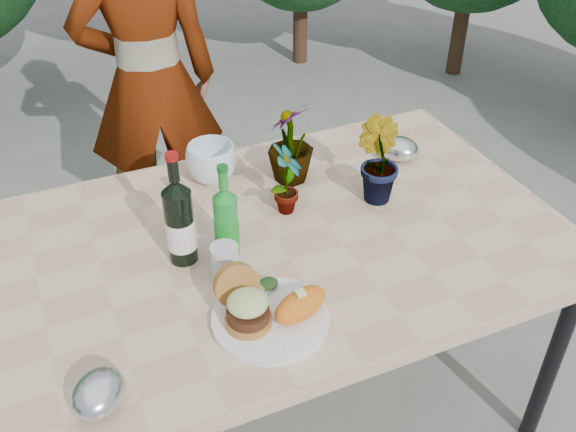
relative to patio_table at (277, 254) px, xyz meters
name	(u,v)px	position (x,y,z in m)	size (l,w,h in m)	color
ground	(279,408)	(0.00, 0.00, -0.69)	(80.00, 80.00, 0.00)	slate
patio_table	(277,254)	(0.00, 0.00, 0.00)	(1.60, 1.00, 0.75)	#D1B18B
dinner_plate	(270,319)	(-0.13, -0.29, 0.06)	(0.28, 0.28, 0.01)	white
burger_stack	(245,304)	(-0.19, -0.27, 0.12)	(0.11, 0.16, 0.11)	#B7722D
sweet_potato	(300,305)	(-0.07, -0.31, 0.10)	(0.15, 0.08, 0.06)	orange
grilled_veg	(263,286)	(-0.12, -0.19, 0.09)	(0.08, 0.05, 0.03)	olive
wine_bottle	(180,223)	(-0.26, 0.02, 0.18)	(0.08, 0.08, 0.32)	black
sparkling_water	(226,222)	(-0.14, 0.00, 0.16)	(0.07, 0.07, 0.27)	#198D2B
plastic_cup	(225,262)	(-0.18, -0.09, 0.10)	(0.07, 0.07, 0.10)	silver
seedling_left	(286,179)	(0.07, 0.10, 0.17)	(0.12, 0.08, 0.23)	#21531C
seedling_mid	(377,161)	(0.34, 0.07, 0.18)	(0.14, 0.11, 0.25)	#21591E
seedling_right	(291,143)	(0.16, 0.26, 0.18)	(0.14, 0.14, 0.25)	#205C1F
blue_bowl	(212,163)	(-0.07, 0.35, 0.12)	(0.15, 0.15, 0.12)	silver
foil_packet_left	(98,393)	(-0.55, -0.37, 0.10)	(0.13, 0.11, 0.08)	silver
foil_packet_right	(399,149)	(0.53, 0.23, 0.10)	(0.13, 0.11, 0.08)	silver
person	(150,83)	(-0.09, 1.09, 0.07)	(0.56, 0.37, 1.53)	#8C5546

